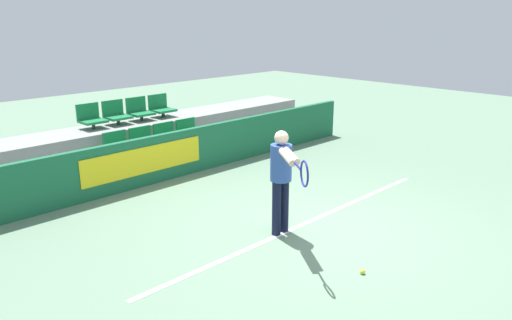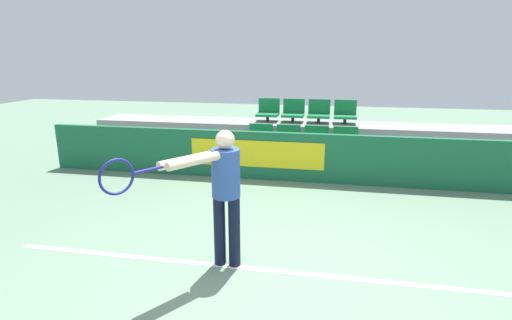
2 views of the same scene
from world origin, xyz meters
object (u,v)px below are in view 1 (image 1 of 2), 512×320
stadium_chair_2 (167,137)px  tennis_ball (363,272)px  stadium_chair_4 (91,118)px  stadium_chair_6 (139,110)px  stadium_chair_3 (189,132)px  stadium_chair_7 (161,107)px  stadium_chair_1 (144,141)px  stadium_chair_5 (116,114)px  stadium_chair_0 (119,147)px  tennis_player (282,173)px

stadium_chair_2 → tennis_ball: 5.61m
stadium_chair_4 → stadium_chair_6: same height
stadium_chair_3 → stadium_chair_6: 1.25m
stadium_chair_7 → tennis_ball: bearing=-103.1°
stadium_chair_1 → stadium_chair_7: size_ratio=1.00×
stadium_chair_2 → stadium_chair_5: 1.25m
stadium_chair_0 → stadium_chair_6: (1.14, 1.03, 0.42)m
stadium_chair_1 → tennis_player: bearing=-93.8°
stadium_chair_2 → tennis_player: size_ratio=0.32×
stadium_chair_6 → tennis_player: size_ratio=0.32×
stadium_chair_3 → tennis_ball: (-1.52, -5.50, -0.60)m
stadium_chair_4 → stadium_chair_7: bearing=0.0°
stadium_chair_1 → stadium_chair_5: (0.00, 1.03, 0.42)m
tennis_player → stadium_chair_7: bearing=108.8°
tennis_ball → stadium_chair_1: bearing=86.0°
stadium_chair_1 → stadium_chair_0: bearing=180.0°
stadium_chair_3 → stadium_chair_0: bearing=180.0°
stadium_chair_4 → stadium_chair_7: 1.71m
stadium_chair_4 → tennis_ball: stadium_chair_4 is taller
stadium_chair_3 → stadium_chair_6: stadium_chair_6 is taller
stadium_chair_2 → stadium_chair_5: bearing=118.9°
stadium_chair_2 → stadium_chair_6: size_ratio=1.00×
stadium_chair_4 → stadium_chair_5: same height
stadium_chair_3 → stadium_chair_5: 1.59m
stadium_chair_2 → tennis_ball: bearing=-99.8°
stadium_chair_3 → stadium_chair_6: bearing=118.9°
stadium_chair_2 → stadium_chair_7: size_ratio=1.00×
stadium_chair_4 → stadium_chair_3: bearing=-31.1°
stadium_chair_6 → stadium_chair_7: bearing=0.0°
stadium_chair_5 → stadium_chair_6: (0.57, 0.00, 0.00)m
stadium_chair_1 → stadium_chair_4: stadium_chair_4 is taller
stadium_chair_0 → stadium_chair_1: (0.57, 0.00, 0.00)m
stadium_chair_7 → tennis_player: (-1.41, -5.05, -0.10)m
stadium_chair_2 → stadium_chair_3: size_ratio=1.00×
stadium_chair_3 → tennis_player: (-1.41, -4.01, 0.32)m
stadium_chair_0 → stadium_chair_5: bearing=61.1°
stadium_chair_4 → stadium_chair_0: bearing=-90.0°
stadium_chair_0 → tennis_player: (0.31, -4.01, 0.32)m
stadium_chair_0 → stadium_chair_3: 1.71m
stadium_chair_3 → stadium_chair_7: bearing=90.0°
stadium_chair_2 → tennis_ball: size_ratio=7.57×
stadium_chair_1 → stadium_chair_3: bearing=0.0°
stadium_chair_7 → stadium_chair_4: bearing=180.0°
stadium_chair_0 → stadium_chair_7: stadium_chair_7 is taller
stadium_chair_5 → stadium_chair_7: size_ratio=1.00×
stadium_chair_2 → tennis_ball: (-0.95, -5.50, -0.60)m
stadium_chair_2 → stadium_chair_3: bearing=0.0°
tennis_ball → tennis_player: bearing=85.5°
stadium_chair_7 → tennis_ball: stadium_chair_7 is taller
stadium_chair_2 → tennis_player: (-0.84, -4.01, 0.32)m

